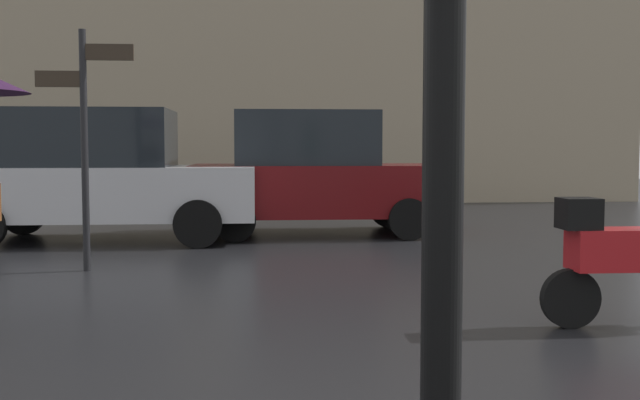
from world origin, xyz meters
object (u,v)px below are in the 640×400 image
at_px(parked_car_left, 98,175).
at_px(parked_car_right, 314,173).
at_px(street_signpost, 85,125).
at_px(parked_scooter, 628,256).

distance_m(parked_car_left, parked_car_right, 3.33).
height_order(parked_car_left, street_signpost, street_signpost).
relative_size(parked_car_left, parked_car_right, 1.12).
bearing_deg(parked_scooter, parked_car_left, 145.96).
distance_m(parked_car_left, street_signpost, 2.93).
relative_size(parked_car_right, street_signpost, 1.49).
relative_size(parked_scooter, parked_car_left, 0.33).
xyz_separation_m(parked_car_left, parked_car_right, (3.26, 0.64, -0.01)).
distance_m(parked_scooter, parked_car_right, 6.86).
bearing_deg(parked_scooter, street_signpost, 161.61).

